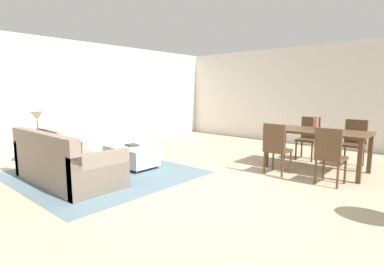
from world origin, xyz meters
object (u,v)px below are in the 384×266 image
object	(u,v)px
book_on_ottoman	(132,145)
dining_chair_near_right	(330,153)
couch	(65,164)
side_table	(39,144)
dining_table	(317,135)
vase_centerpiece	(316,124)
table_lamp	(37,117)
dining_chair_near_left	(276,146)
dining_chair_far_right	(354,140)
ottoman_table	(131,155)
dining_chair_far_left	(309,135)

from	to	relation	value
book_on_ottoman	dining_chair_near_right	bearing A→B (deg)	21.00
book_on_ottoman	couch	bearing A→B (deg)	-88.89
side_table	dining_table	xyz separation A→B (m)	(4.17, 3.35, 0.22)
side_table	vase_centerpiece	bearing A→B (deg)	39.16
table_lamp	dining_chair_near_left	xyz separation A→B (m)	(3.75, 2.54, -0.47)
side_table	dining_chair_far_right	distance (m)	6.22
dining_table	book_on_ottoman	world-z (taller)	dining_table
couch	vase_centerpiece	size ratio (longest dim) A/B	9.24
dining_table	dining_chair_near_right	distance (m)	0.95
side_table	book_on_ottoman	xyz separation A→B (m)	(1.31, 1.25, -0.04)
dining_table	ottoman_table	bearing A→B (deg)	-142.40
dining_table	book_on_ottoman	xyz separation A→B (m)	(-2.87, -2.09, -0.26)
dining_table	vase_centerpiece	xyz separation A→B (m)	(-0.04, 0.02, 0.20)
dining_chair_near_left	side_table	bearing A→B (deg)	-145.86
dining_table	dining_chair_far_right	distance (m)	0.94
dining_chair_far_left	dining_chair_far_right	xyz separation A→B (m)	(0.90, -0.02, 0.00)
couch	table_lamp	xyz separation A→B (m)	(-1.33, 0.12, 0.69)
dining_chair_far_left	dining_chair_far_right	size ratio (longest dim) A/B	1.00
couch	dining_chair_near_left	distance (m)	3.60
dining_chair_near_left	book_on_ottoman	bearing A→B (deg)	-152.23
dining_chair_far_left	vase_centerpiece	world-z (taller)	vase_centerpiece
dining_chair_near_left	dining_chair_near_right	distance (m)	0.90
table_lamp	vase_centerpiece	xyz separation A→B (m)	(4.13, 3.37, -0.12)
ottoman_table	side_table	distance (m)	1.82
dining_chair_far_left	couch	bearing A→B (deg)	-119.17
dining_table	dining_chair_far_left	xyz separation A→B (m)	(-0.44, 0.83, -0.15)
table_lamp	dining_chair_far_left	world-z (taller)	table_lamp
dining_chair_near_right	vase_centerpiece	xyz separation A→B (m)	(-0.51, 0.83, 0.35)
dining_chair_near_right	table_lamp	bearing A→B (deg)	-151.36
couch	dining_table	size ratio (longest dim) A/B	1.18
ottoman_table	dining_chair_near_left	size ratio (longest dim) A/B	1.17
side_table	table_lamp	size ratio (longest dim) A/B	1.10
couch	dining_chair_far_left	distance (m)	4.93
side_table	book_on_ottoman	size ratio (longest dim) A/B	2.22
dining_table	dining_chair_far_right	xyz separation A→B (m)	(0.45, 0.81, -0.15)
table_lamp	dining_table	world-z (taller)	table_lamp
dining_chair_far_left	dining_table	bearing A→B (deg)	-61.82
ottoman_table	book_on_ottoman	xyz separation A→B (m)	(-0.06, 0.07, 0.19)
dining_table	vase_centerpiece	world-z (taller)	vase_centerpiece
side_table	vase_centerpiece	world-z (taller)	vase_centerpiece
ottoman_table	dining_table	world-z (taller)	dining_table
dining_chair_far_left	table_lamp	bearing A→B (deg)	-131.80
table_lamp	dining_chair_far_right	size ratio (longest dim) A/B	0.57
couch	dining_chair_near_left	world-z (taller)	dining_chair_near_left
book_on_ottoman	dining_table	bearing A→B (deg)	36.10
book_on_ottoman	side_table	bearing A→B (deg)	-136.13
dining_chair_far_left	vase_centerpiece	bearing A→B (deg)	-63.50
side_table	dining_chair_near_left	xyz separation A→B (m)	(3.75, 2.54, 0.06)
dining_chair_near_right	dining_chair_far_left	xyz separation A→B (m)	(-0.92, 1.64, 0.00)
side_table	dining_chair_near_left	world-z (taller)	dining_chair_near_left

